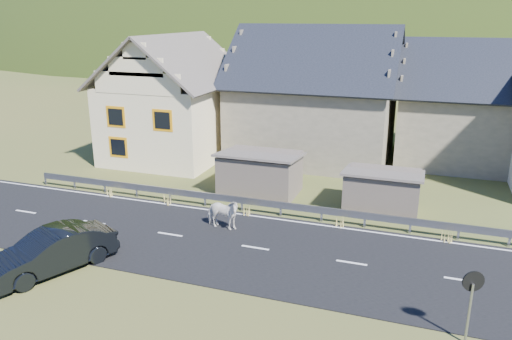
% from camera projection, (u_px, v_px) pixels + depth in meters
% --- Properties ---
extents(ground, '(160.00, 160.00, 0.00)m').
position_uv_depth(ground, '(255.00, 249.00, 20.78)').
color(ground, '#3F5122').
rests_on(ground, ground).
extents(road, '(60.00, 7.00, 0.04)m').
position_uv_depth(road, '(255.00, 248.00, 20.77)').
color(road, black).
rests_on(road, ground).
extents(lane_markings, '(60.00, 6.60, 0.01)m').
position_uv_depth(lane_markings, '(255.00, 248.00, 20.77)').
color(lane_markings, silver).
rests_on(lane_markings, road).
extents(guardrail, '(28.10, 0.09, 0.75)m').
position_uv_depth(guardrail, '(281.00, 205.00, 23.93)').
color(guardrail, '#93969B').
rests_on(guardrail, ground).
extents(shed_left, '(4.30, 3.30, 2.40)m').
position_uv_depth(shed_left, '(260.00, 174.00, 26.94)').
color(shed_left, '#6A5D51').
rests_on(shed_left, ground).
extents(shed_right, '(3.80, 2.90, 2.20)m').
position_uv_depth(shed_right, '(382.00, 192.00, 24.47)').
color(shed_right, '#6A5D51').
rests_on(shed_right, ground).
extents(house_cream, '(7.80, 9.80, 8.30)m').
position_uv_depth(house_cream, '(174.00, 92.00, 33.44)').
color(house_cream, beige).
rests_on(house_cream, ground).
extents(house_stone_a, '(10.80, 9.80, 8.90)m').
position_uv_depth(house_stone_a, '(316.00, 88.00, 33.22)').
color(house_stone_a, gray).
rests_on(house_stone_a, ground).
extents(house_stone_b, '(9.80, 8.80, 8.10)m').
position_uv_depth(house_stone_b, '(475.00, 97.00, 31.99)').
color(house_stone_b, gray).
rests_on(house_stone_b, ground).
extents(mountain, '(440.00, 280.00, 260.00)m').
position_uv_depth(mountain, '(426.00, 96.00, 187.32)').
color(mountain, '#293B11').
rests_on(mountain, ground).
extents(conifer_patch, '(76.00, 50.00, 28.00)m').
position_uv_depth(conifer_patch, '(199.00, 27.00, 135.42)').
color(conifer_patch, black).
rests_on(conifer_patch, ground).
extents(horse, '(0.97, 1.82, 1.47)m').
position_uv_depth(horse, '(222.00, 213.00, 22.41)').
color(horse, white).
rests_on(horse, road).
extents(car, '(3.50, 5.08, 1.59)m').
position_uv_depth(car, '(51.00, 251.00, 18.78)').
color(car, black).
rests_on(car, ground).
extents(traffic_mirror, '(0.62, 0.29, 2.34)m').
position_uv_depth(traffic_mirror, '(472.00, 291.00, 14.38)').
color(traffic_mirror, '#93969B').
rests_on(traffic_mirror, ground).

